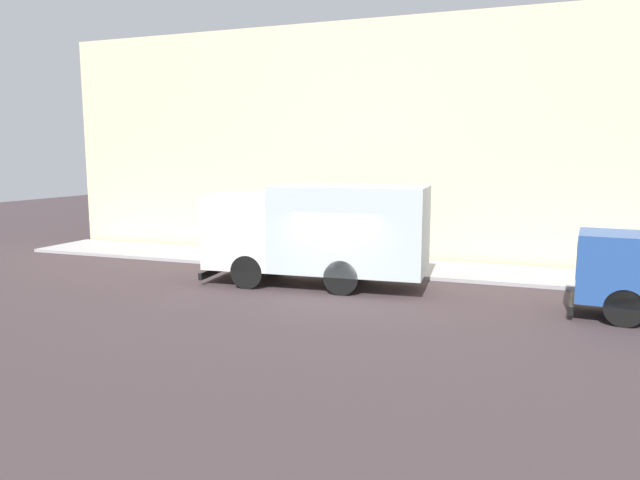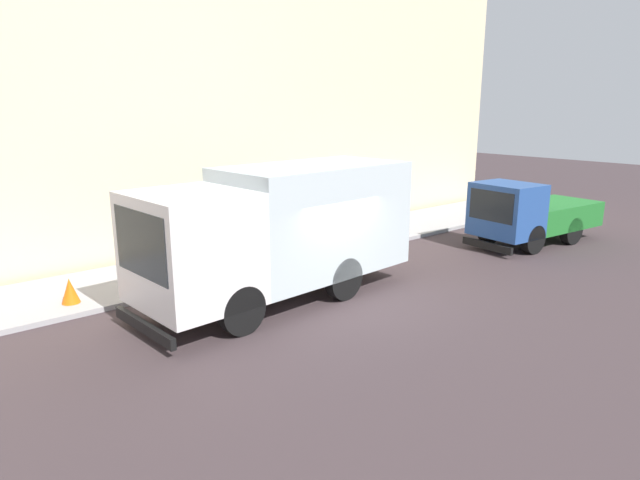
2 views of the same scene
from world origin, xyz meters
The scene contains 8 objects.
ground centered at (0.00, 0.00, 0.00)m, with size 80.00×80.00×0.00m, color #3F3235.
sidewalk centered at (4.62, 0.00, 0.06)m, with size 3.25×30.00×0.13m, color #A8A5A7.
building_facade centered at (6.75, 0.00, 4.77)m, with size 0.50×30.00×9.55m, color beige.
large_utility_truck centered at (1.10, 0.96, 1.82)m, with size 2.98×7.35×3.26m.
small_flatbed_truck centered at (0.04, -8.83, 1.07)m, with size 2.48×5.36×2.23m.
pedestrian_walking centered at (3.95, 0.45, 1.01)m, with size 0.45×0.45×1.66m.
traffic_cone_orange centered at (3.77, 5.21, 0.43)m, with size 0.42×0.42×0.61m, color orange.
street_sign_post centered at (3.30, 0.90, 1.64)m, with size 0.44×0.08×2.56m.
Camera 2 is at (-9.39, 8.50, 4.70)m, focal length 30.49 mm.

